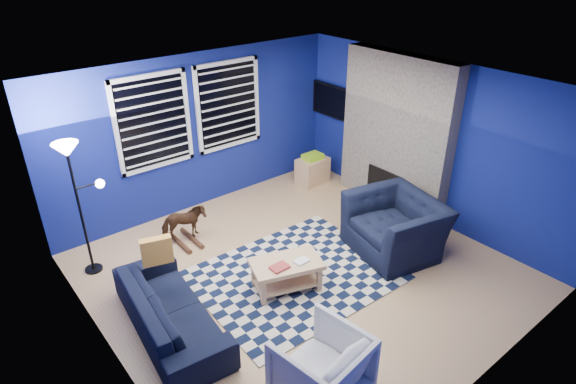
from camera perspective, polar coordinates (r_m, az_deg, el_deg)
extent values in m
plane|color=tan|center=(6.57, 1.52, -9.40)|extent=(5.00, 5.00, 0.00)
plane|color=white|center=(5.43, 1.86, 12.07)|extent=(5.00, 5.00, 0.00)
plane|color=navy|center=(7.79, -10.48, 6.92)|extent=(5.00, 0.00, 5.00)
plane|color=navy|center=(4.89, -21.42, -8.33)|extent=(0.00, 5.00, 5.00)
plane|color=navy|center=(7.63, 16.14, 5.80)|extent=(0.00, 5.00, 5.00)
cube|color=gray|center=(7.80, 12.62, 6.73)|extent=(0.26, 2.00, 2.50)
cube|color=black|center=(8.06, 11.34, 0.55)|extent=(0.04, 0.70, 0.60)
cube|color=gray|center=(8.12, 10.54, -1.66)|extent=(0.50, 1.20, 0.08)
cube|color=black|center=(7.36, -15.74, 7.96)|extent=(1.05, 0.02, 1.30)
cube|color=white|center=(7.16, -16.41, 13.05)|extent=(1.17, 0.05, 0.06)
cube|color=white|center=(7.60, -15.05, 3.13)|extent=(1.17, 0.05, 0.06)
cube|color=black|center=(7.92, -7.13, 10.20)|extent=(1.05, 0.02, 1.30)
cube|color=white|center=(7.74, -7.39, 14.98)|extent=(1.17, 0.05, 0.06)
cube|color=white|center=(8.15, -6.81, 5.63)|extent=(1.17, 0.05, 0.06)
cube|color=black|center=(8.75, 5.39, 10.63)|extent=(0.06, 1.00, 0.58)
cube|color=black|center=(8.73, 5.22, 10.59)|extent=(0.01, 0.92, 0.50)
cube|color=black|center=(6.49, 0.82, -9.87)|extent=(2.57, 2.09, 0.02)
imported|color=black|center=(5.72, -13.78, -13.41)|extent=(2.00, 0.96, 0.56)
imported|color=black|center=(6.93, 12.59, -3.94)|extent=(1.44, 1.32, 0.80)
imported|color=gray|center=(4.88, 3.97, -20.01)|extent=(0.88, 0.90, 0.72)
imported|color=#4C3118|center=(7.12, -12.24, -3.61)|extent=(0.46, 0.69, 0.53)
cube|color=#DEAD7D|center=(6.05, -0.20, -8.51)|extent=(0.99, 0.76, 0.06)
cube|color=#DEAD7D|center=(6.22, -0.19, -10.53)|extent=(0.89, 0.66, 0.03)
cube|color=maroon|center=(5.92, -1.01, -8.91)|extent=(0.26, 0.22, 0.03)
cube|color=silver|center=(6.03, 1.59, -8.18)|extent=(0.21, 0.18, 0.03)
cube|color=#DEAD7D|center=(5.88, -1.84, -12.33)|extent=(0.07, 0.07, 0.35)
cube|color=#DEAD7D|center=(6.25, 3.61, -9.55)|extent=(0.07, 0.07, 0.35)
cube|color=#DEAD7D|center=(6.13, -4.09, -10.48)|extent=(0.07, 0.07, 0.35)
cube|color=#DEAD7D|center=(6.48, 1.27, -7.94)|extent=(0.07, 0.07, 0.35)
cube|color=#DEAD7D|center=(8.76, 2.91, 2.55)|extent=(0.58, 0.40, 0.47)
cube|color=black|center=(8.76, 2.91, 2.55)|extent=(0.50, 0.36, 0.37)
cube|color=#9ADB19|center=(8.65, 2.95, 4.22)|extent=(0.35, 0.28, 0.09)
cylinder|color=black|center=(7.10, -22.02, -8.45)|extent=(0.23, 0.23, 0.03)
cylinder|color=black|center=(6.66, -23.31, -2.47)|extent=(0.03, 0.03, 1.72)
cone|color=white|center=(6.29, -24.82, 4.55)|extent=(0.31, 0.31, 0.17)
sphere|color=white|center=(6.51, -21.40, 0.93)|extent=(0.12, 0.12, 0.12)
cube|color=gold|center=(5.88, -15.29, -6.74)|extent=(0.38, 0.21, 0.34)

